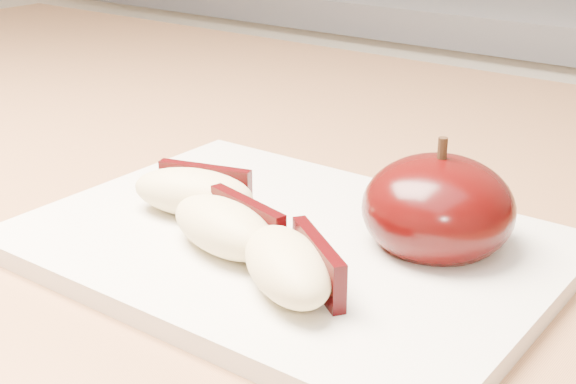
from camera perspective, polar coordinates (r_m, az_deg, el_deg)
The scene contains 5 objects.
cutting_board at distance 0.43m, azimuth -0.00°, elevation -3.80°, with size 0.27×0.20×0.01m, color silver.
apple_half at distance 0.42m, azimuth 10.61°, elevation -1.16°, with size 0.09×0.09×0.07m.
apple_wedge_a at distance 0.45m, azimuth -6.65°, elevation 0.04°, with size 0.08×0.05×0.03m.
apple_wedge_b at distance 0.41m, azimuth -4.42°, elevation -2.44°, with size 0.08×0.05×0.03m.
apple_wedge_c at distance 0.37m, azimuth 0.19°, elevation -5.23°, with size 0.08×0.07×0.03m.
Camera 1 is at (0.25, 0.06, 1.09)m, focal length 50.00 mm.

